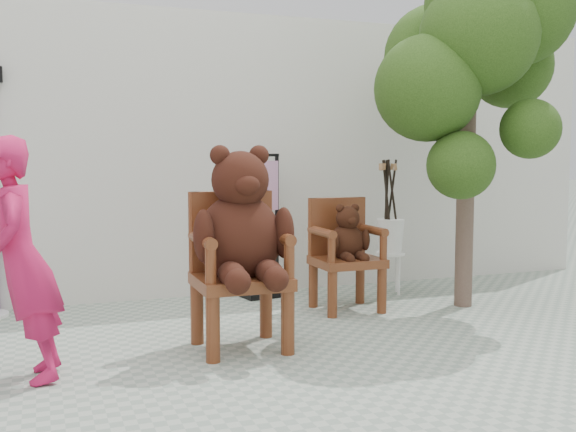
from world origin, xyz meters
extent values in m
plane|color=#929B8B|center=(0.00, 0.00, 0.00)|extent=(60.00, 60.00, 0.00)
cube|color=silver|center=(0.00, 3.10, 1.50)|extent=(9.00, 1.00, 3.00)
cylinder|color=#512511|center=(-0.86, 0.27, 0.24)|extent=(0.10, 0.10, 0.48)
cylinder|color=#512511|center=(-0.86, 0.79, 0.24)|extent=(0.10, 0.10, 0.48)
cylinder|color=#512511|center=(-0.29, 0.27, 0.24)|extent=(0.10, 0.10, 0.48)
cylinder|color=#512511|center=(-0.29, 0.79, 0.24)|extent=(0.10, 0.10, 0.48)
cube|color=#512511|center=(-0.58, 0.53, 0.53)|extent=(0.69, 0.63, 0.09)
cube|color=#512511|center=(-0.58, 0.80, 0.89)|extent=(0.66, 0.09, 0.63)
cylinder|color=#512511|center=(-0.88, 0.80, 0.89)|extent=(0.09, 0.09, 0.63)
cylinder|color=#512511|center=(-0.88, 0.27, 0.72)|extent=(0.08, 0.08, 0.29)
cylinder|color=#512511|center=(-0.88, 0.53, 0.86)|extent=(0.09, 0.60, 0.09)
cylinder|color=#512511|center=(-0.28, 0.80, 0.89)|extent=(0.09, 0.09, 0.63)
cylinder|color=#512511|center=(-0.28, 0.27, 0.72)|extent=(0.08, 0.08, 0.29)
cylinder|color=#512511|center=(-0.28, 0.53, 0.86)|extent=(0.09, 0.60, 0.09)
ellipsoid|color=black|center=(-0.58, 0.57, 0.86)|extent=(0.66, 0.56, 0.69)
sphere|color=black|center=(-0.58, 0.54, 1.31)|extent=(0.44, 0.44, 0.44)
ellipsoid|color=black|center=(-0.58, 0.36, 1.28)|extent=(0.20, 0.16, 0.16)
sphere|color=black|center=(-0.73, 0.55, 1.50)|extent=(0.15, 0.15, 0.15)
sphere|color=black|center=(-0.42, 0.55, 1.50)|extent=(0.15, 0.15, 0.15)
ellipsoid|color=black|center=(-0.89, 0.43, 0.90)|extent=(0.15, 0.22, 0.39)
ellipsoid|color=black|center=(-0.72, 0.27, 0.63)|extent=(0.19, 0.39, 0.19)
sphere|color=black|center=(-0.72, 0.12, 0.61)|extent=(0.19, 0.19, 0.19)
ellipsoid|color=black|center=(-0.26, 0.43, 0.90)|extent=(0.15, 0.22, 0.39)
ellipsoid|color=black|center=(-0.43, 0.27, 0.63)|extent=(0.19, 0.39, 0.19)
sphere|color=black|center=(-0.43, 0.12, 0.61)|extent=(0.19, 0.19, 0.19)
cylinder|color=#512511|center=(0.50, 1.22, 0.22)|extent=(0.09, 0.09, 0.43)
cylinder|color=#512511|center=(0.50, 1.68, 0.22)|extent=(0.09, 0.09, 0.43)
cylinder|color=#512511|center=(1.01, 1.22, 0.22)|extent=(0.09, 0.09, 0.43)
cylinder|color=#512511|center=(1.01, 1.68, 0.22)|extent=(0.09, 0.09, 0.43)
cube|color=#512511|center=(0.76, 1.45, 0.47)|extent=(0.62, 0.57, 0.08)
cube|color=#512511|center=(0.76, 1.69, 0.80)|extent=(0.59, 0.08, 0.57)
cylinder|color=#512511|center=(0.49, 1.69, 0.80)|extent=(0.08, 0.08, 0.57)
cylinder|color=#512511|center=(0.49, 1.22, 0.64)|extent=(0.07, 0.07, 0.26)
cylinder|color=#512511|center=(0.49, 1.45, 0.77)|extent=(0.08, 0.54, 0.08)
cylinder|color=#512511|center=(1.02, 1.69, 0.80)|extent=(0.08, 0.08, 0.57)
cylinder|color=#512511|center=(1.02, 1.22, 0.64)|extent=(0.07, 0.07, 0.26)
cylinder|color=#512511|center=(1.02, 1.45, 0.77)|extent=(0.08, 0.54, 0.08)
ellipsoid|color=black|center=(0.76, 1.46, 0.66)|extent=(0.34, 0.29, 0.36)
sphere|color=black|center=(0.76, 1.44, 0.90)|extent=(0.23, 0.23, 0.23)
ellipsoid|color=black|center=(0.76, 1.35, 0.88)|extent=(0.10, 0.08, 0.08)
sphere|color=black|center=(0.68, 1.45, 0.99)|extent=(0.08, 0.08, 0.08)
sphere|color=black|center=(0.84, 1.45, 0.99)|extent=(0.08, 0.08, 0.08)
ellipsoid|color=black|center=(0.59, 1.39, 0.68)|extent=(0.08, 0.11, 0.20)
ellipsoid|color=black|center=(0.68, 1.31, 0.54)|extent=(0.10, 0.20, 0.10)
sphere|color=black|center=(0.68, 1.23, 0.53)|extent=(0.10, 0.10, 0.10)
ellipsoid|color=black|center=(0.92, 1.39, 0.68)|extent=(0.08, 0.11, 0.20)
ellipsoid|color=black|center=(0.83, 1.31, 0.54)|extent=(0.10, 0.20, 0.10)
sphere|color=black|center=(0.83, 1.23, 0.53)|extent=(0.10, 0.10, 0.10)
imported|color=#BB174A|center=(-2.13, 0.32, 0.81)|extent=(0.39, 0.59, 1.61)
cube|color=black|center=(0.01, 2.32, 0.75)|extent=(0.03, 0.03, 1.50)
cube|color=black|center=(0.37, 2.38, 0.75)|extent=(0.03, 0.03, 1.50)
cube|color=black|center=(0.19, 2.35, 1.50)|extent=(0.40, 0.10, 0.03)
cube|color=black|center=(0.19, 2.35, 0.03)|extent=(0.50, 0.42, 0.06)
cube|color=#C084AE|center=(0.19, 2.34, 1.18)|extent=(0.36, 0.10, 0.52)
cylinder|color=black|center=(0.19, 2.35, 1.47)|extent=(0.01, 0.01, 0.08)
cylinder|color=white|center=(1.53, 2.00, 0.44)|extent=(0.32, 0.32, 0.03)
cylinder|color=white|center=(1.61, 2.09, 0.22)|extent=(0.03, 0.03, 0.44)
cylinder|color=white|center=(1.45, 2.09, 0.22)|extent=(0.03, 0.03, 0.44)
cylinder|color=white|center=(1.45, 1.92, 0.22)|extent=(0.03, 0.03, 0.44)
cylinder|color=white|center=(1.61, 1.92, 0.22)|extent=(0.03, 0.03, 0.44)
cylinder|color=black|center=(1.50, 2.04, 1.05)|extent=(0.09, 0.07, 0.80)
cylinder|color=#9D7147|center=(1.48, 2.07, 1.38)|extent=(0.04, 0.04, 0.07)
cylinder|color=black|center=(1.48, 2.01, 1.05)|extent=(0.04, 0.17, 0.79)
cylinder|color=#9D7147|center=(1.42, 2.01, 1.38)|extent=(0.04, 0.05, 0.08)
cylinder|color=black|center=(1.49, 2.03, 1.05)|extent=(0.11, 0.17, 0.79)
cylinder|color=#9D7147|center=(1.43, 2.06, 1.38)|extent=(0.04, 0.05, 0.08)
cylinder|color=black|center=(1.56, 2.04, 1.05)|extent=(0.10, 0.08, 0.80)
cylinder|color=#9D7147|center=(1.58, 2.07, 1.38)|extent=(0.04, 0.04, 0.08)
cylinder|color=black|center=(1.48, 2.00, 1.05)|extent=(0.03, 0.20, 0.79)
cylinder|color=#9D7147|center=(1.42, 2.00, 1.38)|extent=(0.04, 0.05, 0.08)
cylinder|color=black|center=(1.53, 1.95, 1.05)|extent=(0.15, 0.03, 0.79)
cylinder|color=#9D7147|center=(1.53, 1.90, 1.38)|extent=(0.05, 0.04, 0.08)
cylinder|color=#4A362C|center=(1.93, 1.22, 1.52)|extent=(0.17, 0.17, 3.03)
sphere|color=#19320D|center=(1.28, 0.91, 2.10)|extent=(0.96, 0.96, 0.96)
sphere|color=#19320D|center=(2.26, 1.27, 2.85)|extent=(0.83, 0.83, 0.83)
sphere|color=#19320D|center=(1.80, 0.85, 2.87)|extent=(1.04, 1.04, 1.04)
sphere|color=#19320D|center=(1.83, 1.65, 2.51)|extent=(1.05, 1.05, 1.05)
sphere|color=#19320D|center=(2.19, 0.84, 2.84)|extent=(1.05, 1.05, 1.05)
sphere|color=#19320D|center=(2.48, 1.29, 2.39)|extent=(0.84, 0.84, 0.84)
sphere|color=#19320D|center=(1.71, 0.77, 2.56)|extent=(1.06, 1.06, 1.06)
sphere|color=#19320D|center=(1.50, 0.68, 1.41)|extent=(0.61, 0.61, 0.61)
sphere|color=#19320D|center=(2.15, 0.57, 1.73)|extent=(0.54, 0.54, 0.54)
camera|label=1|loc=(-2.01, -4.38, 1.49)|focal=42.00mm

